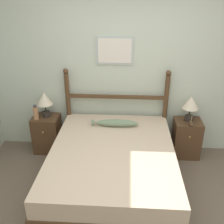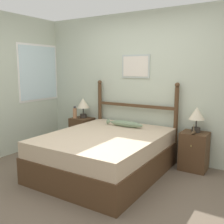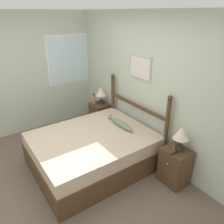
{
  "view_description": "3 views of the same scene",
  "coord_description": "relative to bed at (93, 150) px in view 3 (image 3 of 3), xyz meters",
  "views": [
    {
      "loc": [
        0.04,
        -2.12,
        2.42
      ],
      "look_at": [
        -0.17,
        1.02,
        0.94
      ],
      "focal_mm": 42.0,
      "sensor_mm": 36.0,
      "label": 1
    },
    {
      "loc": [
        1.97,
        -2.53,
        1.59
      ],
      "look_at": [
        -0.21,
        0.96,
        0.89
      ],
      "focal_mm": 42.0,
      "sensor_mm": 36.0,
      "label": 2
    },
    {
      "loc": [
        2.66,
        -0.9,
        2.51
      ],
      "look_at": [
        -0.19,
        1.1,
        0.9
      ],
      "focal_mm": 35.0,
      "sensor_mm": 36.0,
      "label": 3
    }
  ],
  "objects": [
    {
      "name": "ground_plane",
      "position": [
        0.14,
        -0.66,
        -0.3
      ],
      "size": [
        16.0,
        16.0,
        0.0
      ],
      "primitive_type": "plane",
      "color": "brown"
    },
    {
      "name": "wall_back",
      "position": [
        0.14,
        1.07,
        0.98
      ],
      "size": [
        6.4,
        0.08,
        2.55
      ],
      "color": "beige",
      "rests_on": "ground_plane"
    },
    {
      "name": "wall_left",
      "position": [
        -1.99,
        -0.63,
        0.98
      ],
      "size": [
        0.08,
        6.4,
        2.55
      ],
      "color": "beige",
      "rests_on": "ground_plane"
    },
    {
      "name": "bed",
      "position": [
        0.0,
        0.0,
        0.0
      ],
      "size": [
        1.59,
        1.99,
        0.6
      ],
      "color": "#4C331E",
      "rests_on": "ground_plane"
    },
    {
      "name": "headboard",
      "position": [
        0.0,
        0.96,
        0.44
      ],
      "size": [
        1.6,
        0.08,
        1.35
      ],
      "color": "#4C331E",
      "rests_on": "ground_plane"
    },
    {
      "name": "nightstand_left",
      "position": [
        -1.11,
        0.83,
        0.0
      ],
      "size": [
        0.41,
        0.38,
        0.6
      ],
      "color": "#4C331E",
      "rests_on": "ground_plane"
    },
    {
      "name": "nightstand_right",
      "position": [
        1.11,
        0.83,
        0.0
      ],
      "size": [
        0.41,
        0.38,
        0.6
      ],
      "color": "#4C331E",
      "rests_on": "ground_plane"
    },
    {
      "name": "table_lamp_left",
      "position": [
        -1.1,
        0.87,
        0.57
      ],
      "size": [
        0.24,
        0.24,
        0.39
      ],
      "color": "#2D2823",
      "rests_on": "nightstand_left"
    },
    {
      "name": "table_lamp_right",
      "position": [
        1.11,
        0.87,
        0.57
      ],
      "size": [
        0.24,
        0.24,
        0.39
      ],
      "color": "#2D2823",
      "rests_on": "nightstand_right"
    },
    {
      "name": "bottle",
      "position": [
        -1.23,
        0.76,
        0.41
      ],
      "size": [
        0.08,
        0.08,
        0.24
      ],
      "color": "tan",
      "rests_on": "nightstand_left"
    },
    {
      "name": "model_boat",
      "position": [
        1.12,
        0.72,
        0.33
      ],
      "size": [
        0.06,
        0.16,
        0.15
      ],
      "color": "#4C3823",
      "rests_on": "nightstand_right"
    },
    {
      "name": "fish_pillow",
      "position": [
        0.01,
        0.59,
        0.36
      ],
      "size": [
        0.68,
        0.12,
        0.11
      ],
      "color": "gray",
      "rests_on": "bed"
    }
  ]
}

